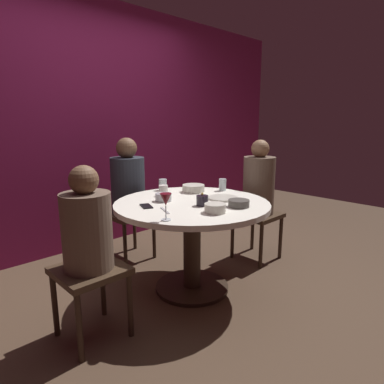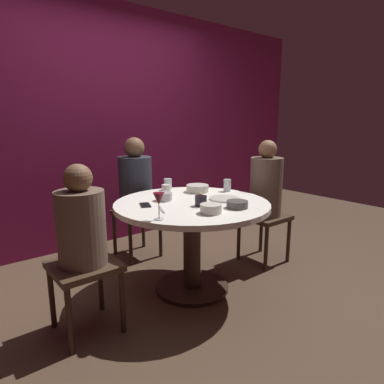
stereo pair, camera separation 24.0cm
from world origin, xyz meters
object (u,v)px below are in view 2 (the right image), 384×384
at_px(bowl_small_white, 211,209).
at_px(candle_holder, 201,201).
at_px(wine_glass, 159,200).
at_px(cup_by_left_diner, 166,190).
at_px(bowl_sauce_side, 237,204).
at_px(seated_diner_left, 82,231).
at_px(cell_phone, 145,205).
at_px(bowl_serving_large, 164,197).
at_px(cup_by_right_diner, 227,185).
at_px(dinner_plate, 224,199).
at_px(seated_diner_back, 136,185).
at_px(cup_near_candle, 168,184).
at_px(seated_diner_right, 266,189).
at_px(dining_table, 192,223).
at_px(bowl_salad_center, 197,188).

bearing_deg(bowl_small_white, candle_holder, 68.93).
distance_m(wine_glass, cup_by_left_diner, 0.72).
distance_m(candle_holder, bowl_small_white, 0.21).
relative_size(bowl_sauce_side, cup_by_left_diner, 1.70).
distance_m(seated_diner_left, cell_phone, 0.56).
height_order(bowl_serving_large, cup_by_right_diner, cup_by_right_diner).
bearing_deg(dinner_plate, seated_diner_back, 104.47).
distance_m(bowl_serving_large, bowl_sauce_side, 0.60).
bearing_deg(cup_near_candle, candle_holder, -103.20).
xyz_separation_m(wine_glass, cell_phone, (0.12, 0.37, -0.12)).
bearing_deg(seated_diner_back, candle_holder, -1.35).
relative_size(wine_glass, cup_near_candle, 1.73).
height_order(seated_diner_right, bowl_sauce_side, seated_diner_right).
bearing_deg(candle_holder, seated_diner_back, 88.65).
bearing_deg(bowl_serving_large, cup_by_right_diner, -5.37).
distance_m(dining_table, cell_phone, 0.41).
xyz_separation_m(dining_table, bowl_salad_center, (0.27, 0.26, 0.20)).
relative_size(candle_holder, cup_by_right_diner, 0.92).
xyz_separation_m(seated_diner_back, wine_glass, (-0.46, -1.13, 0.13)).
height_order(seated_diner_left, bowl_serving_large, seated_diner_left).
height_order(bowl_sauce_side, cup_by_right_diner, cup_by_right_diner).
distance_m(bowl_sauce_side, cup_near_candle, 0.86).
bearing_deg(bowl_serving_large, dinner_plate, -35.41).
distance_m(wine_glass, cup_by_right_diner, 1.03).
relative_size(cell_phone, bowl_salad_center, 0.71).
distance_m(seated_diner_back, candle_holder, 1.03).
height_order(bowl_salad_center, bowl_sauce_side, bowl_salad_center).
bearing_deg(candle_holder, wine_glass, -167.12).
distance_m(bowl_serving_large, cup_near_candle, 0.43).
bearing_deg(bowl_small_white, cup_by_right_diner, 36.78).
relative_size(candle_holder, bowl_salad_center, 0.50).
height_order(wine_glass, bowl_serving_large, wine_glass).
bearing_deg(cell_phone, cup_by_left_diner, 53.37).
xyz_separation_m(seated_diner_back, seated_diner_right, (0.90, -0.89, -0.01)).
xyz_separation_m(bowl_salad_center, bowl_small_white, (-0.37, -0.59, -0.00)).
bearing_deg(bowl_sauce_side, dining_table, 112.76).
xyz_separation_m(seated_diner_back, bowl_small_white, (-0.10, -1.22, 0.03)).
xyz_separation_m(bowl_small_white, cup_near_candle, (0.23, 0.85, 0.02)).
xyz_separation_m(seated_diner_right, cup_by_left_diner, (-0.92, 0.33, 0.06)).
bearing_deg(cup_near_candle, bowl_sauce_side, -88.88).
height_order(candle_holder, cell_phone, candle_holder).
height_order(seated_diner_right, wine_glass, seated_diner_right).
height_order(dinner_plate, cup_near_candle, cup_near_candle).
xyz_separation_m(seated_diner_left, bowl_serving_large, (0.74, 0.18, 0.08)).
height_order(wine_glass, bowl_sauce_side, wine_glass).
height_order(cup_near_candle, cup_by_right_diner, cup_by_right_diner).
bearing_deg(cup_by_right_diner, bowl_salad_center, 148.02).
distance_m(dining_table, cup_near_candle, 0.58).
bearing_deg(cell_phone, seated_diner_left, -143.72).
bearing_deg(cup_by_right_diner, seated_diner_back, 123.20).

